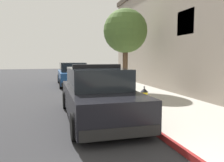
% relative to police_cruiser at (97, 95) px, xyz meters
% --- Properties ---
extents(ground_plane, '(28.80, 60.00, 0.20)m').
position_rel_police_cruiser_xyz_m(ground_plane, '(-3.20, 4.01, -0.84)').
color(ground_plane, '#2B2B2D').
extents(sidewalk_pavement, '(3.39, 60.00, 0.14)m').
position_rel_police_cruiser_xyz_m(sidewalk_pavement, '(2.80, 4.01, -0.67)').
color(sidewalk_pavement, '#ADA89E').
rests_on(sidewalk_pavement, ground).
extents(curb_painted_edge, '(0.08, 60.00, 0.14)m').
position_rel_police_cruiser_xyz_m(curb_painted_edge, '(1.07, 4.01, -0.67)').
color(curb_painted_edge, maroon).
rests_on(curb_painted_edge, ground).
extents(police_cruiser, '(1.94, 4.84, 1.68)m').
position_rel_police_cruiser_xyz_m(police_cruiser, '(0.00, 0.00, 0.00)').
color(police_cruiser, black).
rests_on(police_cruiser, ground).
extents(parked_car_silver_ahead, '(1.94, 4.84, 1.56)m').
position_rel_police_cruiser_xyz_m(parked_car_silver_ahead, '(0.08, 9.02, -0.00)').
color(parked_car_silver_ahead, navy).
rests_on(parked_car_silver_ahead, ground).
extents(fire_hydrant, '(0.44, 0.40, 0.76)m').
position_rel_police_cruiser_xyz_m(fire_hydrant, '(1.73, 0.38, -0.26)').
color(fire_hydrant, '#4C4C51').
rests_on(fire_hydrant, sidewalk_pavement).
extents(street_tree, '(2.35, 2.35, 4.35)m').
position_rel_police_cruiser_xyz_m(street_tree, '(2.53, 4.86, 2.54)').
color(street_tree, brown).
rests_on(street_tree, sidewalk_pavement).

